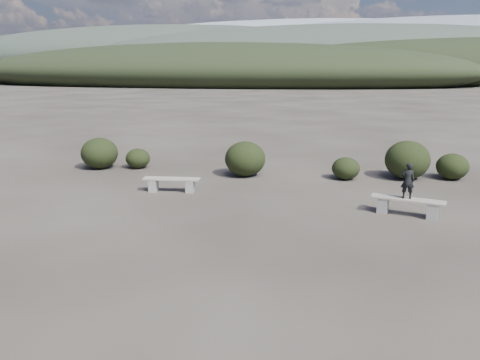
# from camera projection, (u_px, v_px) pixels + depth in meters

# --- Properties ---
(ground) EXTENTS (1200.00, 1200.00, 0.00)m
(ground) POSITION_uv_depth(u_px,v_px,m) (230.00, 273.00, 9.62)
(ground) COLOR #292520
(ground) RESTS_ON ground
(bench_left) EXTENTS (1.93, 0.60, 0.47)m
(bench_left) POSITION_uv_depth(u_px,v_px,m) (172.00, 183.00, 15.70)
(bench_left) COLOR gray
(bench_left) RESTS_ON ground
(bench_right) EXTENTS (2.04, 0.90, 0.50)m
(bench_right) POSITION_uv_depth(u_px,v_px,m) (407.00, 205.00, 13.21)
(bench_right) COLOR gray
(bench_right) RESTS_ON ground
(seated_person) EXTENTS (0.39, 0.28, 1.03)m
(seated_person) POSITION_uv_depth(u_px,v_px,m) (408.00, 181.00, 13.06)
(seated_person) COLOR black
(seated_person) RESTS_ON bench_right
(shrub_a) EXTENTS (1.00, 1.00, 0.82)m
(shrub_a) POSITION_uv_depth(u_px,v_px,m) (138.00, 158.00, 19.28)
(shrub_a) COLOR black
(shrub_a) RESTS_ON ground
(shrub_b) EXTENTS (1.56, 1.56, 1.34)m
(shrub_b) POSITION_uv_depth(u_px,v_px,m) (245.00, 159.00, 17.88)
(shrub_b) COLOR black
(shrub_b) RESTS_ON ground
(shrub_c) EXTENTS (1.03, 1.03, 0.83)m
(shrub_c) POSITION_uv_depth(u_px,v_px,m) (346.00, 168.00, 17.40)
(shrub_c) COLOR black
(shrub_c) RESTS_ON ground
(shrub_d) EXTENTS (1.64, 1.64, 1.43)m
(shrub_d) POSITION_uv_depth(u_px,v_px,m) (407.00, 160.00, 17.42)
(shrub_d) COLOR black
(shrub_d) RESTS_ON ground
(shrub_e) EXTENTS (1.16, 1.16, 0.97)m
(shrub_e) POSITION_uv_depth(u_px,v_px,m) (453.00, 166.00, 17.39)
(shrub_e) COLOR black
(shrub_e) RESTS_ON ground
(shrub_f) EXTENTS (1.49, 1.49, 1.26)m
(shrub_f) POSITION_uv_depth(u_px,v_px,m) (99.00, 153.00, 19.21)
(shrub_f) COLOR black
(shrub_f) RESTS_ON ground
(mountain_ridges) EXTENTS (500.00, 400.00, 56.00)m
(mountain_ridges) POSITION_uv_depth(u_px,v_px,m) (327.00, 55.00, 330.68)
(mountain_ridges) COLOR black
(mountain_ridges) RESTS_ON ground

